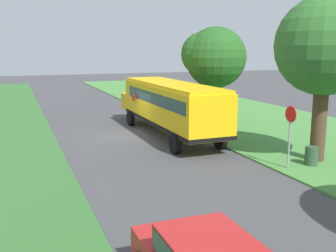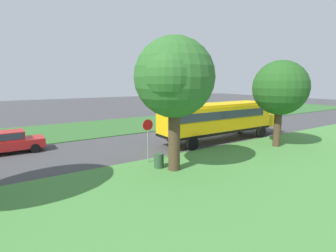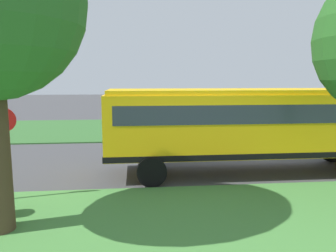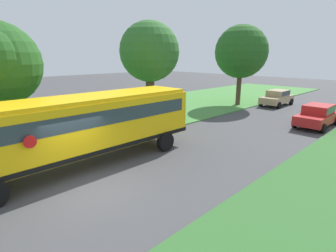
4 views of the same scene
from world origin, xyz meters
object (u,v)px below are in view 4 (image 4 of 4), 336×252
at_px(school_bus, 82,125).
at_px(car_tan_middle, 277,97).
at_px(car_red_nearest, 317,114).
at_px(trash_bin, 162,116).
at_px(stop_sign, 174,102).
at_px(oak_tree_roadside_mid, 150,52).
at_px(oak_tree_far_end, 243,52).

bearing_deg(school_bus, car_tan_middle, 91.05).
relative_size(school_bus, car_red_nearest, 2.82).
bearing_deg(car_red_nearest, trash_bin, -140.85).
relative_size(stop_sign, trash_bin, 3.04).
xyz_separation_m(school_bus, car_red_nearest, (5.21, 15.19, -1.05)).
xyz_separation_m(oak_tree_roadside_mid, oak_tree_far_end, (1.26, 10.81, 0.12)).
relative_size(car_tan_middle, oak_tree_far_end, 0.56).
distance_m(oak_tree_far_end, trash_bin, 11.50).
bearing_deg(stop_sign, car_red_nearest, 43.52).
xyz_separation_m(oak_tree_roadside_mid, trash_bin, (0.91, 0.38, -4.72)).
bearing_deg(stop_sign, trash_bin, -179.60).
bearing_deg(school_bus, trash_bin, 112.85).
bearing_deg(oak_tree_far_end, stop_sign, -85.10).
relative_size(car_tan_middle, oak_tree_roadside_mid, 0.60).
xyz_separation_m(car_red_nearest, oak_tree_far_end, (-8.29, 3.39, 4.41)).
xyz_separation_m(car_red_nearest, trash_bin, (-8.64, -7.04, -0.43)).
distance_m(car_tan_middle, stop_sign, 13.35).
height_order(car_red_nearest, oak_tree_far_end, oak_tree_far_end).
distance_m(car_tan_middle, oak_tree_far_end, 5.87).
xyz_separation_m(school_bus, trash_bin, (-3.44, 8.15, -1.47)).
relative_size(oak_tree_far_end, trash_bin, 8.75).
bearing_deg(oak_tree_far_end, oak_tree_roadside_mid, -96.64).
xyz_separation_m(school_bus, car_tan_middle, (-0.39, 21.36, -1.05)).
bearing_deg(stop_sign, oak_tree_far_end, 94.90).
bearing_deg(car_red_nearest, school_bus, -108.93).
height_order(car_red_nearest, trash_bin, car_red_nearest).
relative_size(oak_tree_roadside_mid, oak_tree_far_end, 0.94).
height_order(school_bus, stop_sign, school_bus).
height_order(car_red_nearest, car_tan_middle, same).
relative_size(car_tan_middle, stop_sign, 1.61).
bearing_deg(school_bus, car_red_nearest, 71.07).
bearing_deg(trash_bin, school_bus, -67.15).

